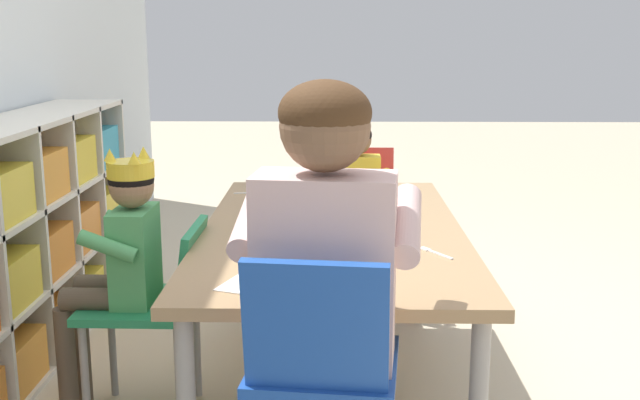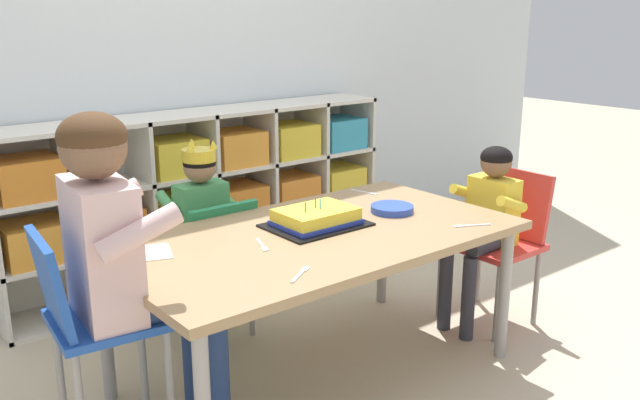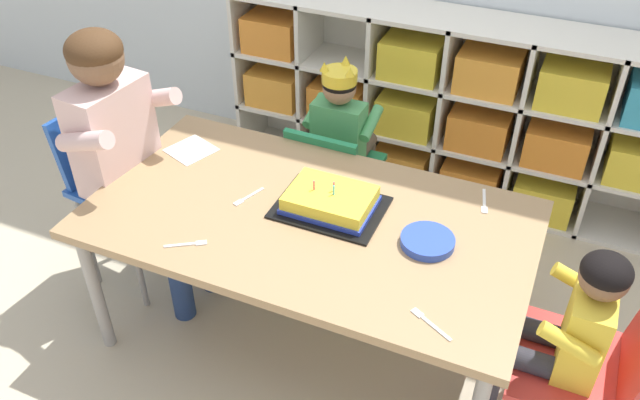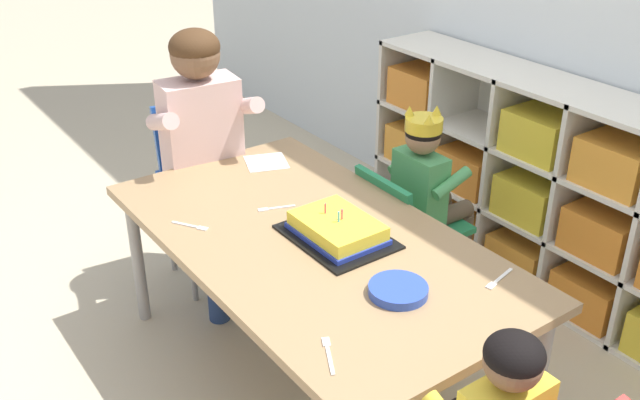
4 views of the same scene
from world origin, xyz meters
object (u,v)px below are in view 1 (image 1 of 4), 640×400
Objects in this scene: fork_scattered_mid_table at (410,194)px; guest_at_table_side at (355,193)px; child_with_crown at (119,253)px; classroom_chair_blue at (156,301)px; adult_helper_seated at (327,262)px; activity_table at (331,241)px; birthday_cake_on_tray at (312,215)px; classroom_chair_adult_side at (320,372)px; fork_near_child_seat at (433,252)px; classroom_chair_guest_side at (354,212)px; paper_plate_stack at (327,196)px; fork_at_table_front_edge at (253,193)px; fork_by_napkin at (330,247)px.

guest_at_table_side is at bearing 57.38° from fork_scattered_mid_table.
classroom_chair_blue is at bearing 90.09° from child_with_crown.
adult_helper_seated reaches higher than child_with_crown.
activity_table is 4.10× the size of birthday_cake_on_tray.
birthday_cake_on_tray is (0.19, -0.47, 0.23)m from classroom_chair_blue.
fork_near_child_seat is at bearing -112.68° from classroom_chair_adult_side.
classroom_chair_guest_side is at bearing -5.91° from activity_table.
classroom_chair_adult_side is at bearing 42.35° from child_with_crown.
classroom_chair_adult_side is (-0.84, 0.02, -0.06)m from activity_table.
child_with_crown is at bearing -123.72° from classroom_chair_guest_side.
birthday_cake_on_tray is (-0.91, 0.16, 0.21)m from classroom_chair_guest_side.
paper_plate_stack is at bearing -83.85° from classroom_chair_adult_side.
fork_near_child_seat is at bearing -80.51° from guest_at_table_side.
classroom_chair_adult_side is at bearing 179.73° from paper_plate_stack.
classroom_chair_adult_side is at bearing -165.26° from fork_scattered_mid_table.
child_with_crown is 6.32× the size of fork_scattered_mid_table.
classroom_chair_adult_side is 5.63× the size of fork_scattered_mid_table.
classroom_chair_guest_side is 0.62m from fork_at_table_front_edge.
paper_plate_stack is 1.33× the size of fork_by_napkin.
guest_at_table_side is 2.23× the size of birthday_cake_on_tray.
classroom_chair_blue is 0.84m from adult_helper_seated.
child_with_crown is at bearing -89.91° from classroom_chair_blue.
adult_helper_seated reaches higher than classroom_chair_blue.
guest_at_table_side is at bearing -6.62° from activity_table.
guest_at_table_side is 4.70× the size of paper_plate_stack.
paper_plate_stack is (1.12, 0.01, -0.09)m from adult_helper_seated.
guest_at_table_side reaches higher than fork_at_table_front_edge.
fork_near_child_seat is at bearing -156.46° from paper_plate_stack.
classroom_chair_adult_side is 2.10× the size of birthday_cake_on_tray.
activity_table is 0.24m from fork_by_napkin.
fork_near_child_seat is at bearing -152.81° from fork_scattered_mid_table.
child_with_crown reaches higher than activity_table.
fork_near_child_seat is (-0.15, -0.82, 0.20)m from classroom_chair_blue.
adult_helper_seated reaches higher than birthday_cake_on_tray.
birthday_cake_on_tray reaches higher than fork_by_napkin.
classroom_chair_guest_side is at bearing -145.00° from fork_at_table_front_edge.
fork_by_napkin reaches higher than activity_table.
fork_at_table_front_edge is (-0.33, 0.40, 0.07)m from guest_at_table_side.
classroom_chair_adult_side reaches higher than fork_scattered_mid_table.
adult_helper_seated is at bearing 90.34° from fork_at_table_front_edge.
adult_helper_seated is at bearing -93.39° from classroom_chair_guest_side.
birthday_cake_on_tray is at bearing 108.70° from child_with_crown.
birthday_cake_on_tray reaches higher than fork_at_table_front_edge.
fork_by_napkin is at bearing -167.99° from birthday_cake_on_tray.
classroom_chair_blue is 0.73m from fork_at_table_front_edge.
activity_table is at bearing -128.11° from birthday_cake_on_tray.
fork_scattered_mid_table is (0.10, -0.31, -0.01)m from paper_plate_stack.
classroom_chair_adult_side is 5.54× the size of fork_at_table_front_edge.
fork_scattered_mid_table is at bearing 128.19° from classroom_chair_blue.
classroom_chair_adult_side reaches higher than fork_at_table_front_edge.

